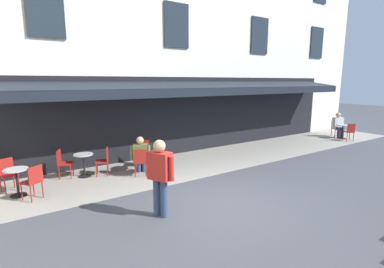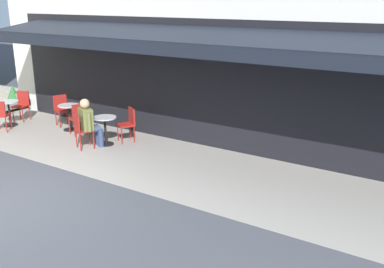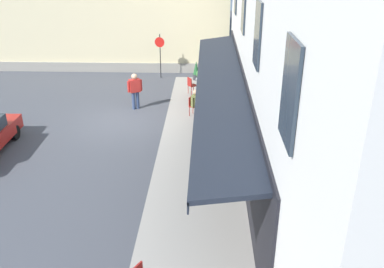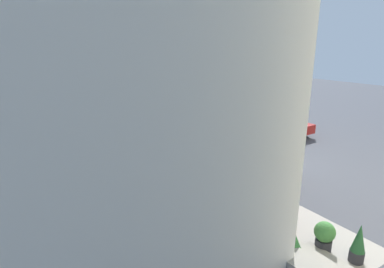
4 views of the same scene
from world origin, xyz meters
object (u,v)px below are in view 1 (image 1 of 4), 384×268
at_px(cafe_table_near_entrance, 17,178).
at_px(cafe_chair_red_corner_right, 7,172).
at_px(cafe_chair_red_near_door, 104,159).
at_px(cafe_table_mid_terrace, 84,162).
at_px(cafe_chair_red_by_window, 143,151).
at_px(walking_pedestrian_in_red, 160,172).
at_px(seated_patron_in_white, 338,124).
at_px(cafe_table_far_end, 343,130).
at_px(cafe_chair_red_facing_street, 63,161).
at_px(cafe_table_streetside, 141,157).
at_px(cafe_chair_red_kerbside, 336,127).
at_px(cafe_chair_red_back_row, 350,131).
at_px(seated_companion_in_olive, 141,154).
at_px(cafe_chair_red_corner_left, 33,179).
at_px(cafe_chair_red_under_awning, 140,160).

relative_size(cafe_table_near_entrance, cafe_chair_red_corner_right, 0.82).
bearing_deg(cafe_chair_red_near_door, cafe_table_near_entrance, 10.03).
height_order(cafe_table_mid_terrace, cafe_chair_red_by_window, cafe_chair_red_by_window).
bearing_deg(walking_pedestrian_in_red, cafe_chair_red_corner_right, -52.85).
xyz_separation_m(cafe_chair_red_by_window, seated_patron_in_white, (-11.08, 0.99, 0.17)).
bearing_deg(cafe_chair_red_corner_right, cafe_table_far_end, 175.51).
bearing_deg(cafe_table_near_entrance, cafe_chair_red_by_window, -169.05).
bearing_deg(seated_patron_in_white, cafe_chair_red_facing_street, -4.55).
bearing_deg(cafe_table_near_entrance, cafe_table_far_end, 177.76).
bearing_deg(cafe_chair_red_facing_street, seated_patron_in_white, 175.45).
bearing_deg(cafe_table_streetside, cafe_chair_red_kerbside, 178.75).
height_order(cafe_table_mid_terrace, cafe_table_far_end, same).
bearing_deg(walking_pedestrian_in_red, cafe_chair_red_back_row, -170.37).
bearing_deg(cafe_table_far_end, cafe_table_mid_terrace, -5.39).
relative_size(cafe_chair_red_near_door, cafe_chair_red_by_window, 1.00).
relative_size(cafe_chair_red_near_door, walking_pedestrian_in_red, 0.51).
height_order(cafe_chair_red_near_door, walking_pedestrian_in_red, walking_pedestrian_in_red).
height_order(cafe_table_mid_terrace, seated_companion_in_olive, seated_companion_in_olive).
xyz_separation_m(cafe_chair_red_corner_left, cafe_chair_red_kerbside, (-14.82, -0.51, 0.00)).
relative_size(cafe_chair_red_corner_right, cafe_chair_red_back_row, 1.00).
height_order(cafe_chair_red_corner_left, cafe_chair_red_kerbside, same).
bearing_deg(cafe_table_near_entrance, cafe_chair_red_corner_left, 123.22).
relative_size(cafe_table_mid_terrace, cafe_table_streetside, 1.00).
bearing_deg(cafe_chair_red_corner_left, cafe_table_streetside, -167.16).
height_order(cafe_chair_red_corner_right, cafe_chair_red_kerbside, same).
height_order(cafe_table_near_entrance, cafe_chair_red_near_door, cafe_chair_red_near_door).
bearing_deg(cafe_chair_red_near_door, cafe_table_streetside, 170.21).
bearing_deg(walking_pedestrian_in_red, cafe_chair_red_under_awning, -104.74).
bearing_deg(cafe_table_streetside, cafe_chair_red_corner_left, 12.84).
bearing_deg(cafe_table_near_entrance, walking_pedestrian_in_red, 130.02).
relative_size(cafe_table_near_entrance, cafe_chair_red_by_window, 0.82).
distance_m(cafe_chair_red_by_window, cafe_chair_red_back_row, 10.74).
bearing_deg(cafe_chair_red_facing_street, cafe_table_mid_terrace, 157.92).
distance_m(cafe_chair_red_corner_right, cafe_chair_red_by_window, 4.19).
relative_size(cafe_table_near_entrance, cafe_table_far_end, 1.00).
bearing_deg(cafe_chair_red_corner_left, cafe_chair_red_near_door, -155.51).
height_order(cafe_chair_red_corner_left, cafe_chair_red_back_row, same).
bearing_deg(cafe_chair_red_near_door, cafe_chair_red_corner_left, 24.49).
bearing_deg(cafe_chair_red_back_row, cafe_chair_red_facing_street, -8.61).
xyz_separation_m(cafe_chair_red_near_door, cafe_table_far_end, (-12.41, 1.02, -0.06)).
xyz_separation_m(cafe_table_near_entrance, cafe_chair_red_corner_left, (-0.35, 0.53, 0.06)).
height_order(cafe_chair_red_corner_right, seated_companion_in_olive, seated_companion_in_olive).
distance_m(cafe_table_near_entrance, cafe_chair_red_by_window, 4.06).
bearing_deg(cafe_table_mid_terrace, cafe_chair_red_under_awning, 147.01).
relative_size(seated_patron_in_white, seated_companion_in_olive, 1.05).
xyz_separation_m(cafe_chair_red_corner_left, cafe_chair_red_near_door, (-2.12, -0.96, 0.00)).
xyz_separation_m(cafe_chair_red_corner_right, cafe_chair_red_by_window, (-4.18, -0.17, 0.00)).
height_order(cafe_chair_red_corner_right, cafe_table_far_end, cafe_chair_red_corner_right).
relative_size(cafe_chair_red_corner_left, walking_pedestrian_in_red, 0.51).
bearing_deg(cafe_chair_red_under_awning, cafe_table_streetside, -116.68).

